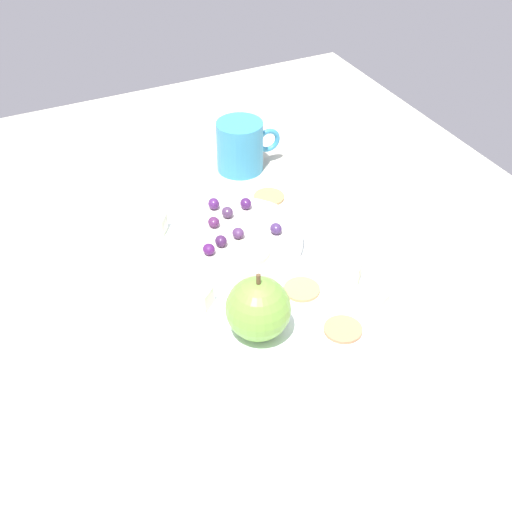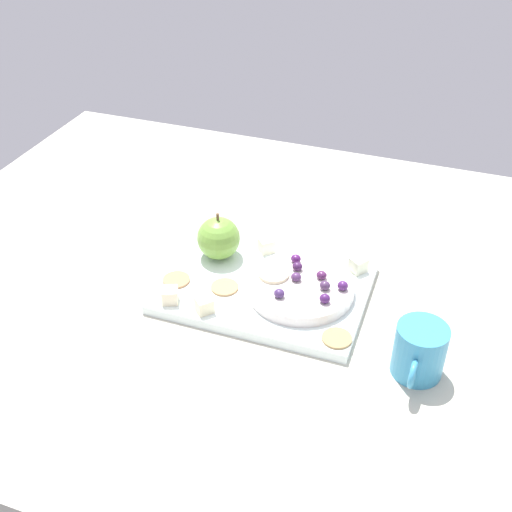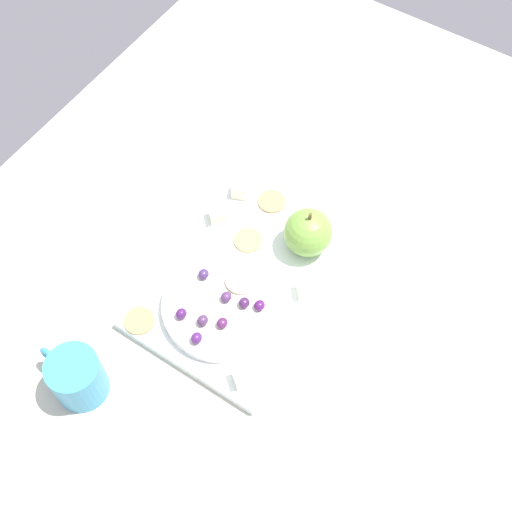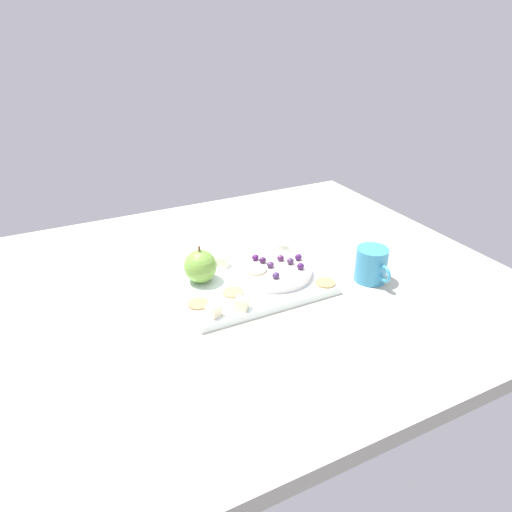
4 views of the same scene
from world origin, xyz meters
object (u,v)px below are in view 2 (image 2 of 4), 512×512
Objects in this scene: grape_1 at (325,285)px; apple_whole at (219,238)px; cheese_cube_0 at (358,265)px; cheese_cube_3 at (266,245)px; cheese_cube_1 at (204,305)px; grape_0 at (343,286)px; cup at (419,351)px; grape_7 at (322,275)px; apple_slice_0 at (274,274)px; serving_dish at (300,287)px; grape_4 at (297,266)px; platter at (266,287)px; grape_5 at (296,259)px; grape_3 at (325,299)px; cheese_cube_2 at (170,295)px; grape_2 at (296,277)px; grape_6 at (279,293)px; cracker_2 at (225,287)px; cracker_0 at (337,338)px; cracker_1 at (176,280)px.

apple_whole is at bearing -14.40° from grape_1.
cheese_cube_0 and cheese_cube_3 have the same top height.
cheese_cube_0 is at bearing -111.01° from grape_1.
grape_0 is at bearing -152.65° from cheese_cube_1.
grape_7 is at bearing -34.72° from cup.
grape_7 is 0.33× the size of apple_slice_0.
serving_dish is 17.05cm from apple_whole.
cup is (-21.56, 12.79, -0.27)cm from grape_4.
apple_slice_0 is (-1.29, -0.22, 3.05)cm from platter.
grape_5 is at bearing -29.14° from grape_7.
grape_3 is (-10.84, 3.71, 3.52)cm from platter.
cheese_cube_2 and cheese_cube_3 have the same top height.
grape_2 is (0.87, -0.28, 1.66)cm from serving_dish.
cheese_cube_0 is 1.46× the size of grape_6.
cheese_cube_2 is 0.55× the size of cracker_2.
apple_whole is 14.96cm from cheese_cube_1.
grape_5 is at bearing -125.36° from cheese_cube_1.
grape_0 is at bearing 156.82° from grape_7.
grape_5 is (10.58, -13.87, 2.41)cm from cracker_0.
grape_2 is (-8.02, 8.67, 1.37)cm from cheese_cube_3.
grape_7 reaches higher than cheese_cube_3.
cheese_cube_3 is 0.49× the size of apple_slice_0.
apple_whole is 4.38× the size of grape_5.
cheese_cube_3 is (8.89, -8.95, 0.28)cm from serving_dish.
grape_1 is at bearing 176.76° from platter.
grape_3 reaches higher than apple_slice_0.
cracker_0 is at bearing -179.08° from cheese_cube_2.
cracker_2 is (20.10, -5.60, 0.00)cm from cracker_0.
grape_7 is at bearing -153.19° from grape_2.
grape_7 reaches higher than cheese_cube_0.
cracker_2 is (-6.85, -6.03, -1.04)cm from cheese_cube_2.
apple_whole is (16.12, -4.81, 2.76)cm from serving_dish.
cracker_1 is 40.65cm from cup.
grape_0 is at bearing -37.58° from cup.
grape_0 reaches higher than cheese_cube_2.
cheese_cube_1 is 18.88cm from cheese_cube_3.
grape_0 is at bearing 169.30° from apple_whole.
cheese_cube_3 is 9.55cm from apple_slice_0.
grape_7 is at bearing 149.89° from cheese_cube_3.
serving_dish is 4.89cm from apple_slice_0.
apple_whole reaches higher than cracker_1.
cheese_cube_0 is 22.78cm from cracker_2.
grape_3 is (-0.81, 3.14, 0.01)cm from grape_1.
cheese_cube_0 is at bearing -55.79° from cup.
grape_6 reaches higher than cheese_cube_3.
grape_0 is (-6.70, -0.50, 1.74)cm from serving_dish.
serving_dish is 1.65× the size of cup.
grape_0 reaches higher than cracker_0.
cracker_1 is 20.09cm from grape_4.
apple_slice_0 is (9.55, -3.93, -0.47)cm from grape_3.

